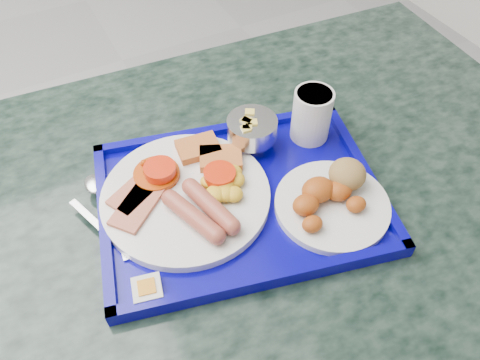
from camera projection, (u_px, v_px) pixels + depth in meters
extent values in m
cylinder|color=slate|center=(241.00, 358.00, 1.35)|extent=(0.58, 0.58, 0.03)
cylinder|color=slate|center=(241.00, 300.00, 1.07)|extent=(0.11, 0.11, 0.70)
cube|color=black|center=(242.00, 200.00, 0.79)|extent=(1.29, 0.90, 0.04)
cube|color=#060389|center=(240.00, 199.00, 0.76)|extent=(0.51, 0.42, 0.01)
cube|color=#060389|center=(219.00, 129.00, 0.85)|extent=(0.44, 0.12, 0.01)
cube|color=#060389|center=(267.00, 278.00, 0.65)|extent=(0.44, 0.12, 0.01)
cube|color=#060389|center=(364.00, 169.00, 0.78)|extent=(0.09, 0.32, 0.01)
cube|color=#060389|center=(104.00, 221.00, 0.71)|extent=(0.09, 0.32, 0.01)
cylinder|color=silver|center=(186.00, 196.00, 0.74)|extent=(0.27, 0.27, 0.02)
cube|color=#CB6A51|center=(137.00, 191.00, 0.74)|extent=(0.10, 0.09, 0.01)
cube|color=#CB6A51|center=(137.00, 207.00, 0.72)|extent=(0.10, 0.10, 0.01)
cylinder|color=#BE4307|center=(157.00, 174.00, 0.76)|extent=(0.08, 0.08, 0.01)
sphere|color=#BE4307|center=(162.00, 177.00, 0.74)|extent=(0.01, 0.01, 0.01)
sphere|color=#BE4307|center=(166.00, 159.00, 0.77)|extent=(0.01, 0.01, 0.01)
sphere|color=#BE4307|center=(166.00, 164.00, 0.76)|extent=(0.01, 0.01, 0.01)
sphere|color=#BE4307|center=(146.00, 171.00, 0.75)|extent=(0.01, 0.01, 0.01)
sphere|color=#BE4307|center=(163.00, 175.00, 0.75)|extent=(0.01, 0.01, 0.01)
sphere|color=#BE4307|center=(155.00, 165.00, 0.76)|extent=(0.01, 0.01, 0.01)
sphere|color=#BE4307|center=(158.00, 180.00, 0.74)|extent=(0.01, 0.01, 0.01)
sphere|color=#BE4307|center=(152.00, 165.00, 0.76)|extent=(0.01, 0.01, 0.01)
sphere|color=#BE4307|center=(164.00, 169.00, 0.75)|extent=(0.01, 0.01, 0.01)
sphere|color=#BE4307|center=(144.00, 163.00, 0.76)|extent=(0.01, 0.01, 0.01)
sphere|color=#BE4307|center=(152.00, 160.00, 0.77)|extent=(0.01, 0.01, 0.01)
sphere|color=#BE4307|center=(152.00, 178.00, 0.74)|extent=(0.01, 0.01, 0.01)
sphere|color=#BE4307|center=(157.00, 161.00, 0.77)|extent=(0.01, 0.01, 0.01)
cube|color=#CD6E33|center=(198.00, 148.00, 0.79)|extent=(0.08, 0.06, 0.01)
cube|color=#CD6E33|center=(221.00, 158.00, 0.78)|extent=(0.08, 0.08, 0.01)
cylinder|color=brown|center=(193.00, 216.00, 0.69)|extent=(0.06, 0.10, 0.03)
cylinder|color=brown|center=(210.00, 206.00, 0.70)|extent=(0.05, 0.11, 0.03)
ellipsoid|color=gold|center=(225.00, 182.00, 0.74)|extent=(0.02, 0.02, 0.01)
ellipsoid|color=gold|center=(234.00, 194.00, 0.72)|extent=(0.03, 0.03, 0.02)
ellipsoid|color=gold|center=(223.00, 178.00, 0.74)|extent=(0.04, 0.04, 0.02)
ellipsoid|color=gold|center=(225.00, 193.00, 0.72)|extent=(0.03, 0.03, 0.02)
ellipsoid|color=gold|center=(217.00, 174.00, 0.75)|extent=(0.03, 0.03, 0.02)
ellipsoid|color=gold|center=(223.00, 186.00, 0.73)|extent=(0.03, 0.03, 0.02)
ellipsoid|color=gold|center=(236.00, 179.00, 0.74)|extent=(0.03, 0.03, 0.02)
ellipsoid|color=gold|center=(208.00, 182.00, 0.74)|extent=(0.03, 0.03, 0.02)
ellipsoid|color=gold|center=(215.00, 194.00, 0.72)|extent=(0.03, 0.03, 0.02)
ellipsoid|color=gold|center=(233.00, 172.00, 0.75)|extent=(0.03, 0.03, 0.02)
cylinder|color=red|center=(160.00, 170.00, 0.75)|extent=(0.05, 0.05, 0.02)
cylinder|color=red|center=(220.00, 175.00, 0.74)|extent=(0.05, 0.05, 0.02)
cylinder|color=silver|center=(332.00, 205.00, 0.73)|extent=(0.18, 0.18, 0.01)
ellipsoid|color=#A34713|center=(356.00, 204.00, 0.71)|extent=(0.03, 0.03, 0.02)
ellipsoid|color=#A34713|center=(339.00, 190.00, 0.72)|extent=(0.04, 0.04, 0.03)
ellipsoid|color=#A34713|center=(318.00, 190.00, 0.72)|extent=(0.05, 0.04, 0.04)
ellipsoid|color=#A34713|center=(306.00, 205.00, 0.71)|extent=(0.04, 0.04, 0.03)
ellipsoid|color=#A34713|center=(312.00, 224.00, 0.69)|extent=(0.03, 0.03, 0.02)
ellipsoid|color=olive|center=(347.00, 174.00, 0.74)|extent=(0.06, 0.06, 0.05)
cylinder|color=silver|center=(252.00, 144.00, 0.83)|extent=(0.05, 0.05, 0.01)
cylinder|color=silver|center=(252.00, 139.00, 0.82)|extent=(0.02, 0.02, 0.02)
cylinder|color=silver|center=(252.00, 128.00, 0.80)|extent=(0.09, 0.09, 0.03)
cube|color=#F6D95D|center=(247.00, 129.00, 0.78)|extent=(0.02, 0.02, 0.01)
cube|color=#F6D95D|center=(247.00, 122.00, 0.79)|extent=(0.02, 0.02, 0.01)
cube|color=#F6D95D|center=(250.00, 114.00, 0.80)|extent=(0.02, 0.02, 0.01)
cube|color=#F6D95D|center=(252.00, 124.00, 0.78)|extent=(0.02, 0.02, 0.01)
cube|color=#F6D95D|center=(246.00, 130.00, 0.77)|extent=(0.02, 0.02, 0.01)
cube|color=#F6D95D|center=(246.00, 123.00, 0.79)|extent=(0.02, 0.02, 0.01)
cylinder|color=silver|center=(312.00, 115.00, 0.81)|extent=(0.07, 0.07, 0.09)
cylinder|color=#CE440B|center=(315.00, 96.00, 0.78)|extent=(0.06, 0.06, 0.01)
cube|color=silver|center=(118.00, 223.00, 0.71)|extent=(0.03, 0.14, 0.00)
ellipsoid|color=silver|center=(94.00, 184.00, 0.76)|extent=(0.04, 0.05, 0.01)
cube|color=silver|center=(101.00, 228.00, 0.71)|extent=(0.06, 0.15, 0.00)
cube|color=silver|center=(147.00, 290.00, 0.64)|extent=(0.05, 0.05, 0.01)
cube|color=orange|center=(146.00, 287.00, 0.63)|extent=(0.03, 0.03, 0.00)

